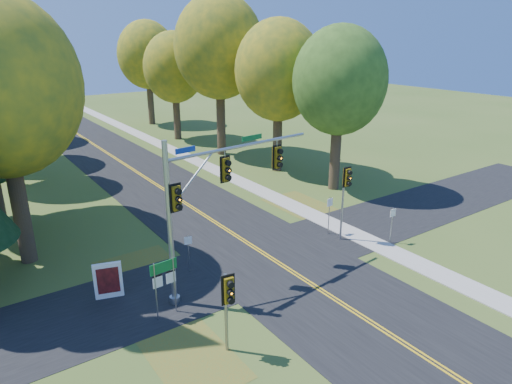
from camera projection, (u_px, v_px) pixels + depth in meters
ground at (291, 271)px, 24.30m from camera, size 160.00×160.00×0.00m
road_main at (291, 271)px, 24.29m from camera, size 8.00×160.00×0.02m
road_cross at (269, 257)px, 25.84m from camera, size 60.00×6.00×0.02m
centerline_left at (289, 271)px, 24.23m from camera, size 0.10×160.00×0.01m
centerline_right at (292, 270)px, 24.34m from camera, size 0.10×160.00×0.01m
sidewalk_east at (370, 242)px, 27.63m from camera, size 1.60×160.00×0.06m
leaf_patch_w_near at (146, 275)px, 23.88m from camera, size 4.00×6.00×0.00m
leaf_patch_e at (312, 210)px, 32.61m from camera, size 3.50×8.00×0.00m
leaf_patch_w_far at (191, 356)px, 17.92m from camera, size 3.00×5.00×0.00m
tree_w_a at (0, 87)px, 22.42m from camera, size 8.00×8.00×14.15m
tree_e_a at (340, 81)px, 34.52m from camera, size 7.20×7.20×12.73m
tree_e_b at (279, 71)px, 39.34m from camera, size 7.60×7.60×13.33m
tree_w_c at (0, 88)px, 35.47m from camera, size 6.80×6.80×11.91m
tree_e_c at (219, 47)px, 44.45m from camera, size 8.80×8.80×15.79m
tree_e_d at (174, 68)px, 52.03m from camera, size 7.00×7.00×12.32m
tree_e_e at (147, 55)px, 60.66m from camera, size 7.80×7.80×13.74m
traffic_mast at (209, 193)px, 21.09m from camera, size 8.56×1.44×7.80m
east_signal_pole at (346, 185)px, 26.72m from camera, size 0.54×0.63×4.69m
ped_signal_pole at (228, 296)px, 17.22m from camera, size 0.56×0.64×3.53m
route_sign_cluster at (164, 277)px, 19.89m from camera, size 1.28×0.15×2.75m
info_kiosk at (108, 281)px, 21.60m from camera, size 1.31×0.56×1.82m
reg_sign_e_north at (329, 209)px, 28.26m from camera, size 0.47×0.09×2.47m
reg_sign_e_south at (392, 219)px, 27.13m from camera, size 0.43×0.07×2.23m
reg_sign_w at (188, 247)px, 23.83m from camera, size 0.39×0.12×2.08m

